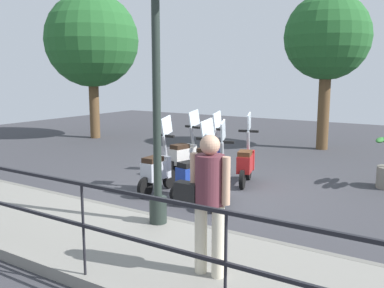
% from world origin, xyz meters
% --- Properties ---
extents(ground_plane, '(28.00, 28.00, 0.00)m').
position_xyz_m(ground_plane, '(0.00, 0.00, 0.00)').
color(ground_plane, '#38383D').
extents(promenade_walkway, '(2.20, 20.00, 0.15)m').
position_xyz_m(promenade_walkway, '(-3.15, 0.00, 0.07)').
color(promenade_walkway, gray).
rests_on(promenade_walkway, ground_plane).
extents(fence_railing, '(0.04, 16.03, 1.07)m').
position_xyz_m(fence_railing, '(-4.20, -0.00, 0.91)').
color(fence_railing, black).
rests_on(fence_railing, promenade_walkway).
extents(lamp_post_near, '(0.26, 0.90, 3.94)m').
position_xyz_m(lamp_post_near, '(-2.40, -0.55, 1.88)').
color(lamp_post_near, '#232D28').
rests_on(lamp_post_near, promenade_walkway).
extents(pedestrian_with_bag, '(0.32, 0.65, 1.59)m').
position_xyz_m(pedestrian_with_bag, '(-3.45, -2.04, 1.08)').
color(pedestrian_with_bag, beige).
rests_on(pedestrian_with_bag, promenade_walkway).
extents(tree_large, '(3.37, 3.37, 5.25)m').
position_xyz_m(tree_large, '(4.02, 7.24, 3.55)').
color(tree_large, brown).
rests_on(tree_large, ground_plane).
extents(tree_distant, '(2.63, 2.63, 4.80)m').
position_xyz_m(tree_distant, '(6.17, -0.59, 3.45)').
color(tree_distant, brown).
rests_on(tree_distant, ground_plane).
extents(scooter_near_0, '(1.20, 0.55, 1.54)m').
position_xyz_m(scooter_near_0, '(-0.73, -0.68, 0.48)').
color(scooter_near_0, black).
rests_on(scooter_near_0, ground_plane).
extents(scooter_near_1, '(1.21, 0.51, 1.54)m').
position_xyz_m(scooter_near_1, '(-0.66, -0.11, 0.48)').
color(scooter_near_1, black).
rests_on(scooter_near_1, ground_plane).
extents(scooter_near_2, '(1.23, 0.44, 1.54)m').
position_xyz_m(scooter_near_2, '(-0.68, 0.77, 0.48)').
color(scooter_near_2, black).
rests_on(scooter_near_2, ground_plane).
extents(scooter_far_0, '(1.20, 0.53, 1.54)m').
position_xyz_m(scooter_far_0, '(0.89, -0.44, 0.48)').
color(scooter_far_0, black).
rests_on(scooter_far_0, ground_plane).
extents(scooter_far_1, '(1.23, 0.44, 1.54)m').
position_xyz_m(scooter_far_1, '(0.80, 0.42, 0.48)').
color(scooter_far_1, black).
rests_on(scooter_far_1, ground_plane).
extents(scooter_far_2, '(1.22, 0.49, 1.54)m').
position_xyz_m(scooter_far_2, '(0.85, 1.13, 0.48)').
color(scooter_far_2, black).
rests_on(scooter_far_2, ground_plane).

